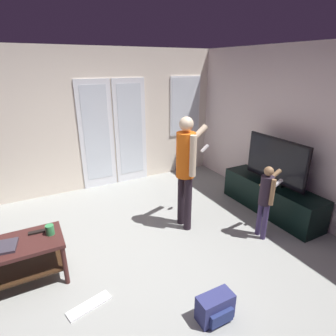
# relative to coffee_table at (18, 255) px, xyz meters

# --- Properties ---
(ground_plane) EXTENTS (5.73, 5.32, 0.02)m
(ground_plane) POSITION_rel_coffee_table_xyz_m (1.07, -0.43, -0.38)
(ground_plane) COLOR #969893
(wall_back_with_doors) EXTENTS (5.73, 0.09, 2.57)m
(wall_back_with_doors) POSITION_rel_coffee_table_xyz_m (1.18, 2.19, 0.89)
(wall_back_with_doors) COLOR silver
(wall_back_with_doors) RESTS_ON ground_plane
(wall_right_plain) EXTENTS (0.06, 5.32, 2.54)m
(wall_right_plain) POSITION_rel_coffee_table_xyz_m (3.90, -0.43, 0.90)
(wall_right_plain) COLOR silver
(wall_right_plain) RESTS_ON ground_plane
(coffee_table) EXTENTS (0.91, 0.52, 0.51)m
(coffee_table) POSITION_rel_coffee_table_xyz_m (0.00, 0.00, 0.00)
(coffee_table) COLOR #421F1D
(coffee_table) RESTS_ON ground_plane
(tv_stand) EXTENTS (0.48, 1.71, 0.50)m
(tv_stand) POSITION_rel_coffee_table_xyz_m (3.59, -0.12, -0.12)
(tv_stand) COLOR black
(tv_stand) RESTS_ON ground_plane
(flat_screen_tv) EXTENTS (0.08, 1.10, 0.72)m
(flat_screen_tv) POSITION_rel_coffee_table_xyz_m (3.59, -0.12, 0.49)
(flat_screen_tv) COLOR black
(flat_screen_tv) RESTS_ON tv_stand
(person_adult) EXTENTS (0.64, 0.45, 1.62)m
(person_adult) POSITION_rel_coffee_table_xyz_m (2.15, 0.16, 0.60)
(person_adult) COLOR black
(person_adult) RESTS_ON ground_plane
(person_child) EXTENTS (0.46, 0.28, 1.04)m
(person_child) POSITION_rel_coffee_table_xyz_m (2.95, -0.57, 0.26)
(person_child) COLOR #3D3058
(person_child) RESTS_ON ground_plane
(backpack) EXTENTS (0.35, 0.21, 0.26)m
(backpack) POSITION_rel_coffee_table_xyz_m (1.58, -1.35, -0.24)
(backpack) COLOR navy
(backpack) RESTS_ON ground_plane
(loose_keyboard) EXTENTS (0.46, 0.24, 0.02)m
(loose_keyboard) POSITION_rel_coffee_table_xyz_m (0.56, -0.65, -0.36)
(loose_keyboard) COLOR white
(loose_keyboard) RESTS_ON ground_plane
(cup_near_edge) EXTENTS (0.09, 0.09, 0.11)m
(cup_near_edge) POSITION_rel_coffee_table_xyz_m (0.34, 0.01, 0.20)
(cup_near_edge) COLOR #358B4F
(cup_near_edge) RESTS_ON coffee_table
(tv_remote_black) EXTENTS (0.17, 0.06, 0.02)m
(tv_remote_black) POSITION_rel_coffee_table_xyz_m (0.21, 0.11, 0.15)
(tv_remote_black) COLOR black
(tv_remote_black) RESTS_ON coffee_table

